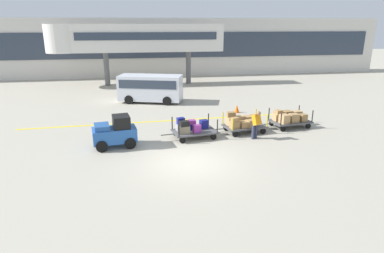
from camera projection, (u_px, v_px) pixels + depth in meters
The scene contains 11 objects.
ground_plane at pixel (190, 162), 14.68m from camera, with size 120.00×120.00×0.00m, color #A8A08E.
apron_lead_line at pixel (158, 121), 20.80m from camera, with size 16.62×0.20×0.01m, color yellow.
terminal_building at pixel (154, 47), 38.14m from camera, with size 54.87×2.51×6.51m.
jet_bridge at pixel (129, 38), 31.72m from camera, with size 16.83×3.00×5.87m.
baggage_tug at pixel (115, 132), 16.31m from camera, with size 2.25×1.51×1.58m.
baggage_cart_lead at pixel (192, 128), 17.62m from camera, with size 3.08×1.75×1.11m.
baggage_cart_middle at pixel (242, 123), 18.58m from camera, with size 3.08×1.75×1.16m.
baggage_cart_tail at pixel (289, 118), 19.47m from camera, with size 3.08×1.75×1.10m.
baggage_handler at pixel (256, 123), 17.37m from camera, with size 0.54×0.55×1.56m.
shuttle_van at pixel (151, 86), 25.54m from camera, with size 5.15×3.26×2.10m.
safety_cone_near at pixel (237, 109), 22.78m from camera, with size 0.36×0.36×0.55m, color #EA590F.
Camera 1 is at (-2.14, -13.36, 5.90)m, focal length 30.82 mm.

